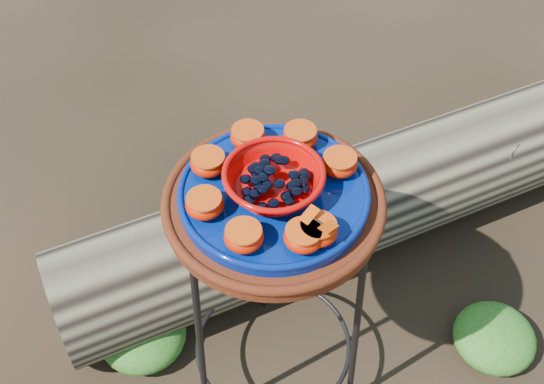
{
  "coord_description": "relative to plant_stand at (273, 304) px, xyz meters",
  "views": [
    {
      "loc": [
        -0.11,
        -0.87,
        1.75
      ],
      "look_at": [
        -0.0,
        0.0,
        0.76
      ],
      "focal_mm": 45.0,
      "sensor_mm": 36.0,
      "label": 1
    }
  ],
  "objects": [
    {
      "name": "orange_half_4",
      "position": [
        -0.12,
        0.07,
        0.43
      ],
      "size": [
        0.07,
        0.07,
        0.04
      ],
      "primitive_type": "ellipsoid",
      "color": "#A90000",
      "rests_on": "cobalt_plate"
    },
    {
      "name": "driftwood_log",
      "position": [
        0.28,
        0.43,
        -0.18
      ],
      "size": [
        1.83,
        0.99,
        0.33
      ],
      "primitive_type": null,
      "rotation": [
        0.0,
        0.0,
        0.31
      ],
      "color": "black",
      "rests_on": "ground"
    },
    {
      "name": "foliage_right",
      "position": [
        0.62,
        -0.0,
        -0.29
      ],
      "size": [
        0.23,
        0.23,
        0.12
      ],
      "primitive_type": "ellipsoid",
      "color": "#1C5812",
      "rests_on": "ground"
    },
    {
      "name": "ground",
      "position": [
        0.0,
        0.0,
        -0.35
      ],
      "size": [
        60.0,
        60.0,
        0.0
      ],
      "primitive_type": "plane",
      "color": "black"
    },
    {
      "name": "orange_half_3",
      "position": [
        -0.04,
        0.14,
        0.43
      ],
      "size": [
        0.07,
        0.07,
        0.04
      ],
      "primitive_type": "ellipsoid",
      "color": "#A90000",
      "rests_on": "cobalt_plate"
    },
    {
      "name": "red_bowl",
      "position": [
        0.0,
        0.0,
        0.44
      ],
      "size": [
        0.19,
        0.19,
        0.05
      ],
      "primitive_type": null,
      "color": "#C00604",
      "rests_on": "cobalt_plate"
    },
    {
      "name": "orange_half_7",
      "position": [
        0.04,
        -0.14,
        0.43
      ],
      "size": [
        0.07,
        0.07,
        0.04
      ],
      "primitive_type": "ellipsoid",
      "color": "#A90000",
      "rests_on": "cobalt_plate"
    },
    {
      "name": "orange_half_6",
      "position": [
        -0.07,
        -0.12,
        0.43
      ],
      "size": [
        0.07,
        0.07,
        0.04
      ],
      "primitive_type": "ellipsoid",
      "color": "#A90000",
      "rests_on": "cobalt_plate"
    },
    {
      "name": "orange_half_0",
      "position": [
        0.07,
        -0.12,
        0.43
      ],
      "size": [
        0.07,
        0.07,
        0.04
      ],
      "primitive_type": "ellipsoid",
      "color": "#A90000",
      "rests_on": "cobalt_plate"
    },
    {
      "name": "cobalt_plate",
      "position": [
        0.0,
        0.0,
        0.4
      ],
      "size": [
        0.37,
        0.37,
        0.02
      ],
      "primitive_type": "cylinder",
      "color": "#051051",
      "rests_on": "terracotta_saucer"
    },
    {
      "name": "orange_half_1",
      "position": [
        0.14,
        0.04,
        0.43
      ],
      "size": [
        0.07,
        0.07,
        0.04
      ],
      "primitive_type": "ellipsoid",
      "color": "#A90000",
      "rests_on": "cobalt_plate"
    },
    {
      "name": "foliage_left",
      "position": [
        -0.35,
        0.13,
        -0.29
      ],
      "size": [
        0.24,
        0.24,
        0.12
      ],
      "primitive_type": "ellipsoid",
      "color": "#1C5812",
      "rests_on": "ground"
    },
    {
      "name": "foliage_back",
      "position": [
        -0.05,
        0.46,
        -0.27
      ],
      "size": [
        0.31,
        0.31,
        0.16
      ],
      "primitive_type": "ellipsoid",
      "color": "#1C5812",
      "rests_on": "ground"
    },
    {
      "name": "butterfly",
      "position": [
        0.07,
        -0.12,
        0.46
      ],
      "size": [
        0.09,
        0.09,
        0.01
      ],
      "primitive_type": null,
      "rotation": [
        0.0,
        0.0,
        0.73
      ],
      "color": "#D14103",
      "rests_on": "orange_half_0"
    },
    {
      "name": "glass_gems",
      "position": [
        0.0,
        0.0,
        0.47
      ],
      "size": [
        0.15,
        0.15,
        0.02
      ],
      "primitive_type": null,
      "color": "black",
      "rests_on": "red_bowl"
    },
    {
      "name": "plant_stand",
      "position": [
        0.0,
        0.0,
        0.0
      ],
      "size": [
        0.44,
        0.44,
        0.7
      ],
      "primitive_type": null,
      "color": "black",
      "rests_on": "ground"
    },
    {
      "name": "terracotta_saucer",
      "position": [
        0.0,
        0.0,
        0.37
      ],
      "size": [
        0.44,
        0.44,
        0.04
      ],
      "primitive_type": "cylinder",
      "color": "#3D120E",
      "rests_on": "plant_stand"
    },
    {
      "name": "orange_half_2",
      "position": [
        0.07,
        0.12,
        0.43
      ],
      "size": [
        0.07,
        0.07,
        0.04
      ],
      "primitive_type": "ellipsoid",
      "color": "#A90000",
      "rests_on": "cobalt_plate"
    },
    {
      "name": "orange_half_5",
      "position": [
        -0.14,
        -0.04,
        0.43
      ],
      "size": [
        0.07,
        0.07,
        0.04
      ],
      "primitive_type": "ellipsoid",
      "color": "#A90000",
      "rests_on": "cobalt_plate"
    }
  ]
}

